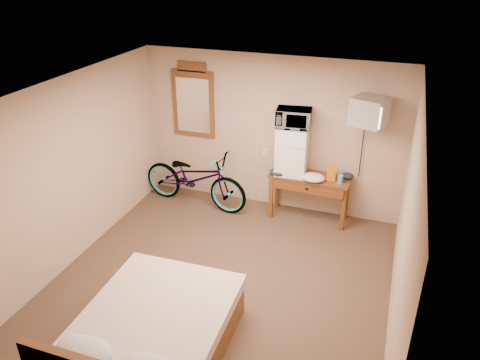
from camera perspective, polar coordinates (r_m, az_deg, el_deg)
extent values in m
plane|color=#433021|center=(6.19, -2.57, -12.63)|extent=(4.60, 4.60, 0.00)
plane|color=silver|center=(5.01, -3.15, 10.16)|extent=(4.60, 4.60, 0.00)
cube|color=tan|center=(7.47, 3.78, 5.63)|extent=(4.20, 0.04, 2.50)
cube|color=tan|center=(3.87, -16.26, -18.12)|extent=(4.20, 0.04, 2.50)
cube|color=tan|center=(6.50, -20.27, 0.65)|extent=(0.04, 4.60, 2.50)
cube|color=tan|center=(5.18, 19.41, -6.05)|extent=(0.04, 4.60, 2.50)
cube|color=silver|center=(7.60, 3.10, 3.35)|extent=(0.08, 0.01, 0.13)
cube|color=brown|center=(7.30, 8.56, 0.41)|extent=(1.25, 0.52, 0.04)
cube|color=brown|center=(7.42, 3.80, -2.16)|extent=(0.06, 0.06, 0.71)
cube|color=brown|center=(7.24, 12.45, -3.53)|extent=(0.06, 0.06, 0.71)
cube|color=brown|center=(7.74, 4.56, -0.90)|extent=(0.06, 0.06, 0.71)
cube|color=brown|center=(7.57, 12.85, -2.19)|extent=(0.06, 0.06, 0.71)
cube|color=brown|center=(7.16, 8.18, -1.00)|extent=(1.11, 0.09, 0.16)
cube|color=black|center=(7.15, 8.15, -1.06)|extent=(0.05, 0.02, 0.03)
cube|color=white|center=(7.19, 6.35, 3.60)|extent=(0.49, 0.47, 0.75)
cube|color=#ACACA7|center=(6.93, 5.97, 4.07)|extent=(0.46, 0.01, 0.00)
cylinder|color=#ACACA7|center=(7.04, 4.59, 2.77)|extent=(0.02, 0.02, 0.27)
imported|color=white|center=(7.01, 6.56, 7.51)|extent=(0.55, 0.41, 0.28)
cube|color=orange|center=(7.14, 11.07, 0.88)|extent=(0.14, 0.09, 0.26)
cylinder|color=#4397E4|center=(7.10, 12.13, 0.09)|extent=(0.08, 0.08, 0.13)
ellipsoid|color=beige|center=(7.10, 8.88, 0.30)|extent=(0.36, 0.28, 0.11)
ellipsoid|color=black|center=(7.22, 4.67, 0.95)|extent=(0.27, 0.21, 0.10)
ellipsoid|color=black|center=(7.28, 12.96, 0.50)|extent=(0.20, 0.16, 0.09)
cube|color=black|center=(7.06, 15.59, 7.92)|extent=(0.14, 0.02, 0.14)
cylinder|color=black|center=(7.02, 15.56, 7.81)|extent=(0.05, 0.30, 0.05)
cube|color=#ACACA7|center=(6.78, 15.48, 8.02)|extent=(0.55, 0.51, 0.40)
cube|color=white|center=(6.60, 15.32, 7.53)|extent=(0.36, 0.14, 0.30)
cube|color=black|center=(6.97, 15.63, 8.48)|extent=(0.27, 0.11, 0.25)
cube|color=brown|center=(7.76, -5.70, 9.20)|extent=(0.73, 0.04, 1.10)
cube|color=brown|center=(7.61, -5.91, 13.56)|extent=(0.49, 0.04, 0.15)
cube|color=white|center=(7.75, -5.76, 9.00)|extent=(0.57, 0.01, 0.90)
imported|color=black|center=(7.75, -5.52, 0.28)|extent=(1.95, 0.87, 0.99)
cube|color=brown|center=(5.27, -10.48, -18.69)|extent=(1.47, 1.92, 0.40)
cube|color=beige|center=(5.10, -10.72, -16.70)|extent=(1.51, 1.97, 0.14)
ellipsoid|color=beige|center=(4.79, -18.49, -19.19)|extent=(0.57, 0.35, 0.20)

